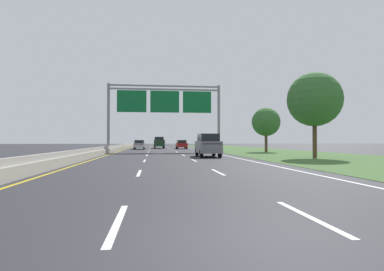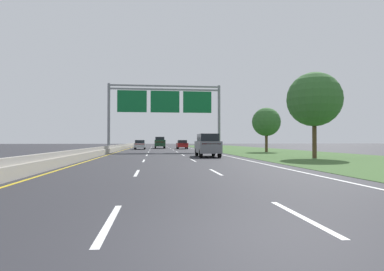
{
  "view_description": "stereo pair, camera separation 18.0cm",
  "coord_description": "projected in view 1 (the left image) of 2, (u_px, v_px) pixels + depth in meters",
  "views": [
    {
      "loc": [
        -1.2,
        -4.54,
        1.51
      ],
      "look_at": [
        3.12,
        31.35,
        2.06
      ],
      "focal_mm": 30.09,
      "sensor_mm": 36.0,
      "label": 1
    },
    {
      "loc": [
        -1.02,
        -4.56,
        1.51
      ],
      "look_at": [
        3.12,
        31.35,
        2.06
      ],
      "focal_mm": 30.09,
      "sensor_mm": 36.0,
      "label": 2
    }
  ],
  "objects": [
    {
      "name": "ground_plane",
      "position": [
        163.0,
        153.0,
        39.37
      ],
      "size": [
        220.0,
        220.0,
        0.0
      ],
      "primitive_type": "plane",
      "color": "#2B2B30"
    },
    {
      "name": "median_barrier_concrete",
      "position": [
        108.0,
        150.0,
        38.59
      ],
      "size": [
        0.6,
        110.0,
        0.85
      ],
      "color": "#A8A399",
      "rests_on": "ground"
    },
    {
      "name": "car_silver_left_lane_sedan",
      "position": [
        139.0,
        144.0,
        54.69
      ],
      "size": [
        1.84,
        4.41,
        1.57
      ],
      "rotation": [
        0.0,
        0.0,
        1.58
      ],
      "color": "#B2B5BA",
      "rests_on": "ground"
    },
    {
      "name": "car_red_right_lane_sedan",
      "position": [
        181.0,
        144.0,
        57.56
      ],
      "size": [
        1.82,
        4.4,
        1.57
      ],
      "rotation": [
        0.0,
        0.0,
        1.57
      ],
      "color": "maroon",
      "rests_on": "ground"
    },
    {
      "name": "pickup_truck_darkgreen",
      "position": [
        159.0,
        143.0,
        61.56
      ],
      "size": [
        2.01,
        5.41,
        2.2
      ],
      "rotation": [
        0.0,
        0.0,
        1.57
      ],
      "color": "#193D23",
      "rests_on": "ground"
    },
    {
      "name": "roadside_tree_near",
      "position": [
        314.0,
        100.0,
        27.45
      ],
      "size": [
        4.61,
        4.61,
        7.32
      ],
      "color": "#4C3823",
      "rests_on": "ground"
    },
    {
      "name": "car_grey_right_lane_suv",
      "position": [
        208.0,
        145.0,
        29.57
      ],
      "size": [
        1.98,
        4.73,
        2.11
      ],
      "rotation": [
        0.0,
        0.0,
        1.55
      ],
      "color": "slate",
      "rests_on": "ground"
    },
    {
      "name": "lane_striping",
      "position": [
        163.0,
        153.0,
        38.92
      ],
      "size": [
        11.96,
        106.0,
        0.01
      ],
      "color": "white",
      "rests_on": "ground"
    },
    {
      "name": "grass_verge_right",
      "position": [
        273.0,
        152.0,
        41.04
      ],
      "size": [
        14.0,
        110.0,
        0.02
      ],
      "primitive_type": "cube",
      "color": "#3D602D",
      "rests_on": "ground"
    },
    {
      "name": "overhead_sign_gantry",
      "position": [
        165.0,
        104.0,
        42.84
      ],
      "size": [
        15.06,
        0.42,
        9.02
      ],
      "color": "gray",
      "rests_on": "ground"
    },
    {
      "name": "roadside_tree_mid",
      "position": [
        266.0,
        122.0,
        41.79
      ],
      "size": [
        3.69,
        3.69,
        5.77
      ],
      "color": "#4C3823",
      "rests_on": "ground"
    }
  ]
}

